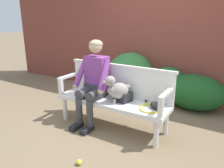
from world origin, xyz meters
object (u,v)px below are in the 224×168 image
(dog_on_bench, at_px, (116,89))
(sports_bag, at_px, (122,96))
(garden_bench, at_px, (112,103))
(tennis_ball, at_px, (79,162))
(baseball_glove, at_px, (157,106))
(person_seated, at_px, (94,79))
(tennis_racket, at_px, (149,108))

(dog_on_bench, height_order, sports_bag, dog_on_bench)
(garden_bench, xyz_separation_m, tennis_ball, (0.17, -1.00, -0.34))
(tennis_ball, bearing_deg, baseball_glove, 63.21)
(person_seated, height_order, sports_bag, person_seated)
(dog_on_bench, xyz_separation_m, sports_bag, (0.02, 0.11, -0.14))
(garden_bench, distance_m, sports_bag, 0.19)
(garden_bench, relative_size, tennis_racket, 3.12)
(person_seated, xyz_separation_m, dog_on_bench, (0.43, -0.04, -0.07))
(garden_bench, relative_size, sports_bag, 6.17)
(dog_on_bench, bearing_deg, baseball_glove, 8.82)
(sports_bag, bearing_deg, garden_bench, -156.91)
(garden_bench, relative_size, baseball_glove, 7.85)
(person_seated, distance_m, dog_on_bench, 0.43)
(tennis_ball, bearing_deg, dog_on_bench, 93.55)
(person_seated, bearing_deg, garden_bench, 2.24)
(dog_on_bench, distance_m, tennis_racket, 0.53)
(baseball_glove, height_order, tennis_ball, baseball_glove)
(garden_bench, height_order, baseball_glove, baseball_glove)
(tennis_racket, relative_size, baseball_glove, 2.51)
(sports_bag, bearing_deg, dog_on_bench, -101.39)
(dog_on_bench, relative_size, baseball_glove, 1.86)
(garden_bench, xyz_separation_m, dog_on_bench, (0.11, -0.06, 0.26))
(dog_on_bench, bearing_deg, tennis_ball, -86.45)
(tennis_racket, distance_m, tennis_ball, 1.15)
(dog_on_bench, xyz_separation_m, tennis_racket, (0.49, 0.04, -0.20))
(tennis_ball, bearing_deg, tennis_racket, 66.32)
(baseball_glove, relative_size, tennis_ball, 3.33)
(baseball_glove, xyz_separation_m, sports_bag, (-0.56, 0.02, 0.02))
(garden_bench, height_order, tennis_ball, garden_bench)
(dog_on_bench, distance_m, tennis_ball, 1.12)
(person_seated, bearing_deg, tennis_racket, 0.04)
(baseball_glove, bearing_deg, garden_bench, -145.56)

